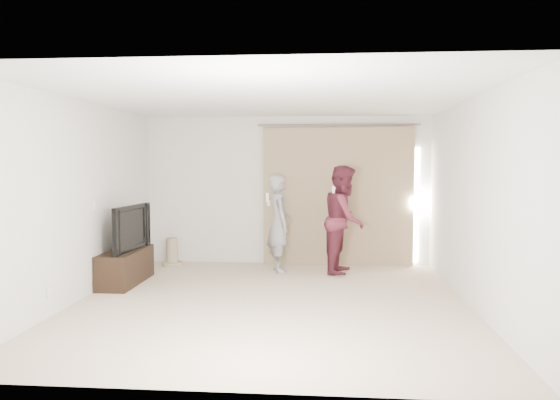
% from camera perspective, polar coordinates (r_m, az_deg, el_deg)
% --- Properties ---
extents(floor, '(5.50, 5.50, 0.00)m').
position_cam_1_polar(floor, '(7.12, -0.95, -10.67)').
color(floor, beige).
rests_on(floor, ground).
extents(wall_back, '(5.00, 0.04, 2.60)m').
position_cam_1_polar(wall_back, '(9.64, 0.70, 1.01)').
color(wall_back, silver).
rests_on(wall_back, ground).
extents(wall_left, '(0.04, 5.50, 2.60)m').
position_cam_1_polar(wall_left, '(7.58, -20.11, -0.05)').
color(wall_left, silver).
rests_on(wall_left, ground).
extents(ceiling, '(5.00, 5.50, 0.01)m').
position_cam_1_polar(ceiling, '(6.94, -0.97, 10.60)').
color(ceiling, silver).
rests_on(ceiling, wall_back).
extents(curtain, '(2.80, 0.11, 2.46)m').
position_cam_1_polar(curtain, '(9.56, 6.14, 0.38)').
color(curtain, '#967F5C').
rests_on(curtain, ground).
extents(tv_console, '(0.45, 1.29, 0.50)m').
position_cam_1_polar(tv_console, '(8.47, -15.83, -6.73)').
color(tv_console, black).
rests_on(tv_console, ground).
extents(tv, '(0.25, 1.17, 0.67)m').
position_cam_1_polar(tv, '(8.38, -15.91, -2.80)').
color(tv, black).
rests_on(tv, tv_console).
extents(scratching_post, '(0.36, 0.36, 0.48)m').
position_cam_1_polar(scratching_post, '(9.74, -11.21, -5.59)').
color(scratching_post, tan).
rests_on(scratching_post, ground).
extents(person_man, '(0.54, 0.67, 1.60)m').
position_cam_1_polar(person_man, '(8.94, -0.10, -2.43)').
color(person_man, gray).
rests_on(person_man, ground).
extents(person_woman, '(0.82, 0.96, 1.75)m').
position_cam_1_polar(person_woman, '(8.91, 6.74, -2.01)').
color(person_woman, '#571D2B').
rests_on(person_woman, ground).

